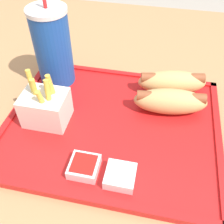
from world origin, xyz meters
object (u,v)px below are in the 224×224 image
soda_cup (53,47)px  sauce_cup_ketchup (84,166)px  fries_carton (46,107)px  hot_dog_near (170,101)px  sauce_cup_mayo (120,176)px  hot_dog_far (172,82)px

soda_cup → sauce_cup_ketchup: (0.12, -0.21, -0.07)m
sauce_cup_ketchup → soda_cup: bearing=119.8°
sauce_cup_ketchup → fries_carton: bearing=136.4°
fries_carton → sauce_cup_ketchup: 0.14m
hot_dog_near → fries_carton: size_ratio=1.41×
soda_cup → sauce_cup_mayo: 0.29m
hot_dog_near → fries_carton: (-0.22, -0.07, 0.01)m
soda_cup → sauce_cup_ketchup: bearing=-60.2°
sauce_cup_mayo → hot_dog_far: bearing=74.2°
hot_dog_far → hot_dog_near: 0.06m
hot_dog_far → sauce_cup_ketchup: bearing=-118.9°
sauce_cup_mayo → hot_dog_near: bearing=69.1°
hot_dog_far → hot_dog_near: (0.00, -0.06, -0.00)m
hot_dog_near → sauce_cup_mayo: 0.18m
hot_dog_far → fries_carton: bearing=-149.6°
hot_dog_far → sauce_cup_mayo: 0.24m
hot_dog_near → soda_cup: bearing=168.5°
soda_cup → fries_carton: soda_cup is taller
hot_dog_near → sauce_cup_ketchup: size_ratio=3.14×
soda_cup → sauce_cup_ketchup: soda_cup is taller
sauce_cup_mayo → sauce_cup_ketchup: same height
sauce_cup_mayo → fries_carton: bearing=148.1°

